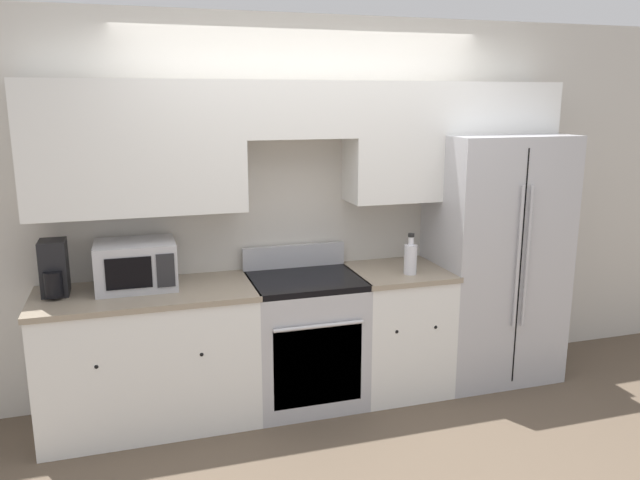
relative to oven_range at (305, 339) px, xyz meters
The scene contains 9 objects.
ground_plane 0.55m from the oven_range, 71.04° to the right, with size 12.00×12.00×0.00m, color brown.
wall_back 1.09m from the oven_range, 67.50° to the left, with size 8.00×0.39×2.60m.
lower_cabinets_left 1.03m from the oven_range, behind, with size 1.35×0.64×0.88m.
lower_cabinets_right 0.68m from the oven_range, ahead, with size 0.65×0.64×0.88m.
oven_range is the anchor object (origin of this frame).
refrigerator 1.52m from the oven_range, ahead, with size 0.91×0.80×1.80m.
microwave 1.23m from the oven_range, behind, with size 0.49×0.39×0.30m.
bottle 0.90m from the oven_range, ahead, with size 0.09×0.09×0.28m.
coffee_maker 1.66m from the oven_range, behind, with size 0.15×0.26×0.34m.
Camera 1 is at (-1.19, -3.54, 2.05)m, focal length 35.00 mm.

